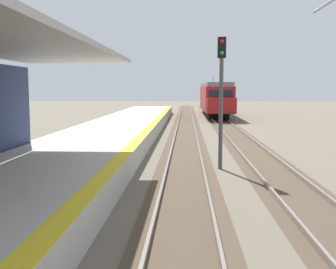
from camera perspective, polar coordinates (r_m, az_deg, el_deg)
The scene contains 5 objects.
station_platform at distance 15.48m, azimuth -14.22°, elevation -4.10°, with size 5.00×80.00×0.91m.
track_pair_nearest_platform at distance 18.83m, azimuth 2.39°, elevation -3.31°, with size 2.34×120.00×0.16m.
track_pair_middle at distance 19.13m, azimuth 12.64°, elevation -3.31°, with size 2.34×120.00×0.16m.
approaching_train at distance 49.52m, azimuth 6.49°, elevation 5.10°, with size 2.93×19.60×4.76m.
rail_signal_post at distance 16.45m, azimuth 7.36°, elevation 6.25°, with size 0.32×0.34×5.20m.
Camera 1 is at (1.96, 1.43, 3.20)m, focal length 44.14 mm.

